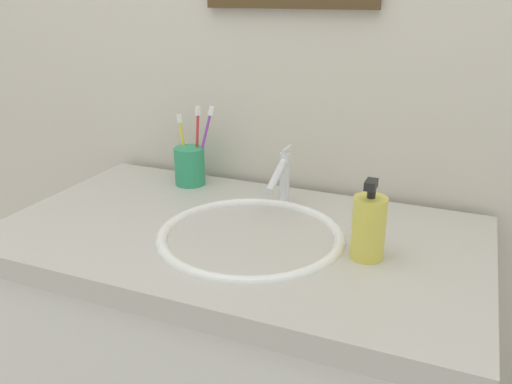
% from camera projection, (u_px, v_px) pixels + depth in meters
% --- Properties ---
extents(tiled_wall_back, '(2.24, 0.04, 2.40)m').
position_uv_depth(tiled_wall_back, '(293.00, 48.00, 1.30)').
color(tiled_wall_back, beige).
rests_on(tiled_wall_back, ground).
extents(sink_basin, '(0.40, 0.40, 0.12)m').
position_uv_depth(sink_basin, '(251.00, 253.00, 1.13)').
color(sink_basin, white).
rests_on(sink_basin, vanity_counter).
extents(faucet, '(0.02, 0.15, 0.14)m').
position_uv_depth(faucet, '(282.00, 176.00, 1.25)').
color(faucet, silver).
rests_on(faucet, sink_basin).
extents(toothbrush_cup, '(0.08, 0.08, 0.10)m').
position_uv_depth(toothbrush_cup, '(190.00, 166.00, 1.40)').
color(toothbrush_cup, '#2D9966').
rests_on(toothbrush_cup, vanity_counter).
extents(toothbrush_purple, '(0.06, 0.03, 0.21)m').
position_uv_depth(toothbrush_purple, '(204.00, 141.00, 1.37)').
color(toothbrush_purple, purple).
rests_on(toothbrush_purple, toothbrush_cup).
extents(toothbrush_red, '(0.02, 0.03, 0.20)m').
position_uv_depth(toothbrush_red, '(197.00, 140.00, 1.38)').
color(toothbrush_red, red).
rests_on(toothbrush_red, toothbrush_cup).
extents(toothbrush_yellow, '(0.04, 0.03, 0.18)m').
position_uv_depth(toothbrush_yellow, '(183.00, 143.00, 1.40)').
color(toothbrush_yellow, yellow).
rests_on(toothbrush_yellow, toothbrush_cup).
extents(soap_dispenser, '(0.06, 0.06, 0.16)m').
position_uv_depth(soap_dispenser, '(369.00, 227.00, 1.00)').
color(soap_dispenser, '#DBCC4C').
rests_on(soap_dispenser, vanity_counter).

